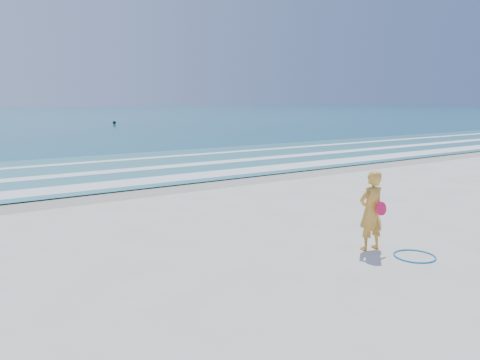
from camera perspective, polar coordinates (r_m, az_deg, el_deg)
ground at (r=8.39m, az=11.65°, el=-11.12°), size 400.00×400.00×0.00m
wet_sand at (r=15.80m, az=-12.18°, el=-1.22°), size 400.00×2.40×0.00m
shallow at (r=20.47m, az=-17.36°, el=1.16°), size 400.00×10.00×0.01m
foam_near at (r=16.99m, az=-13.80°, el=-0.34°), size 400.00×1.40×0.01m
foam_mid at (r=19.71m, az=-16.70°, el=0.90°), size 400.00×0.90×0.01m
foam_far at (r=22.85m, az=-19.15°, el=1.95°), size 400.00×0.60×0.01m
hoop at (r=9.63m, az=20.52°, el=-8.68°), size 1.00×1.00×0.03m
buoy at (r=57.78m, az=-15.07°, el=6.78°), size 0.39×0.39×0.39m
woman at (r=9.61m, az=15.70°, el=-3.62°), size 0.61×0.43×1.59m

